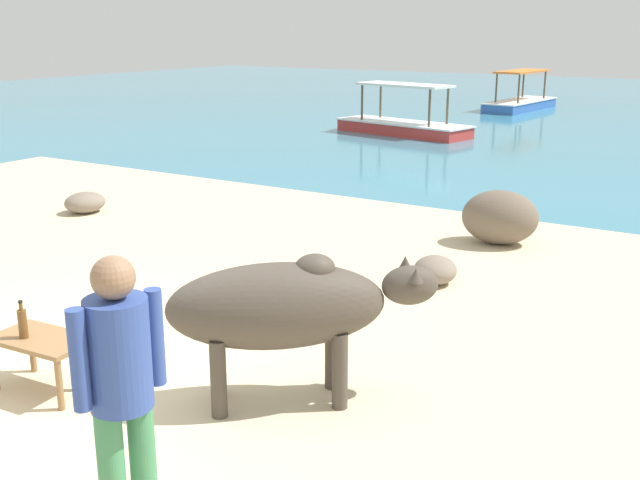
% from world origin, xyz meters
% --- Properties ---
extents(sand_beach, '(18.00, 14.00, 0.04)m').
position_xyz_m(sand_beach, '(0.00, 0.00, 0.02)').
color(sand_beach, beige).
rests_on(sand_beach, ground).
extents(water_surface, '(60.00, 36.00, 0.03)m').
position_xyz_m(water_surface, '(0.00, 22.00, 0.00)').
color(water_surface, teal).
rests_on(water_surface, ground).
extents(cow, '(1.78, 1.61, 1.13)m').
position_xyz_m(cow, '(1.62, 0.65, 0.78)').
color(cow, '#4C4238').
rests_on(cow, sand_beach).
extents(low_bench_table, '(0.79, 0.49, 0.43)m').
position_xyz_m(low_bench_table, '(-0.03, -0.16, 0.40)').
color(low_bench_table, olive).
rests_on(low_bench_table, sand_beach).
extents(bottle, '(0.07, 0.07, 0.30)m').
position_xyz_m(bottle, '(-0.14, -0.24, 0.59)').
color(bottle, brown).
rests_on(bottle, low_bench_table).
extents(person_standing, '(0.32, 0.49, 1.62)m').
position_xyz_m(person_standing, '(1.84, -1.12, 0.99)').
color(person_standing, '#428956').
rests_on(person_standing, sand_beach).
extents(shore_rock_large, '(0.65, 0.69, 0.30)m').
position_xyz_m(shore_rock_large, '(1.48, 3.74, 0.19)').
color(shore_rock_large, gray).
rests_on(shore_rock_large, sand_beach).
extents(shore_rock_medium, '(1.10, 0.92, 0.69)m').
position_xyz_m(shore_rock_medium, '(1.55, 5.60, 0.39)').
color(shore_rock_medium, '#6B5B4C').
rests_on(shore_rock_medium, sand_beach).
extents(shore_rock_small, '(0.65, 0.71, 0.31)m').
position_xyz_m(shore_rock_small, '(-4.25, 3.99, 0.19)').
color(shore_rock_small, gray).
rests_on(shore_rock_small, sand_beach).
extents(boat_red, '(3.83, 1.88, 1.29)m').
position_xyz_m(boat_red, '(-4.02, 14.37, 0.29)').
color(boat_red, '#C63833').
rests_on(boat_red, water_surface).
extents(boat_blue, '(1.52, 3.77, 1.29)m').
position_xyz_m(boat_blue, '(-3.31, 21.87, 0.29)').
color(boat_blue, '#3866B7').
rests_on(boat_blue, water_surface).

